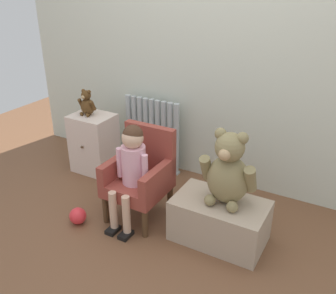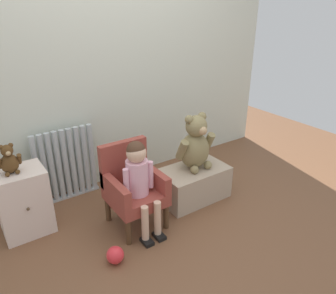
# 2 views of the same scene
# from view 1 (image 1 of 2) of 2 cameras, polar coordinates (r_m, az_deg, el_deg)

# --- Properties ---
(ground_plane) EXTENTS (6.00, 6.00, 0.00)m
(ground_plane) POSITION_cam_1_polar(r_m,az_deg,el_deg) (2.53, -5.30, -16.44)
(ground_plane) COLOR brown
(back_wall) EXTENTS (3.80, 0.05, 2.40)m
(back_wall) POSITION_cam_1_polar(r_m,az_deg,el_deg) (3.01, 7.60, 15.97)
(back_wall) COLOR beige
(back_wall) RESTS_ON ground_plane
(radiator) EXTENTS (0.56, 0.05, 0.67)m
(radiator) POSITION_cam_1_polar(r_m,az_deg,el_deg) (3.39, -2.44, 1.87)
(radiator) COLOR #A9B2B6
(radiator) RESTS_ON ground_plane
(small_dresser) EXTENTS (0.37, 0.32, 0.53)m
(small_dresser) POSITION_cam_1_polar(r_m,az_deg,el_deg) (3.44, -11.18, 0.58)
(small_dresser) COLOR beige
(small_dresser) RESTS_ON ground_plane
(child_armchair) EXTENTS (0.40, 0.42, 0.67)m
(child_armchair) POSITION_cam_1_polar(r_m,az_deg,el_deg) (2.73, -4.14, -4.10)
(child_armchair) COLOR brown
(child_armchair) RESTS_ON ground_plane
(child_figure) EXTENTS (0.25, 0.35, 0.75)m
(child_figure) POSITION_cam_1_polar(r_m,az_deg,el_deg) (2.58, -5.59, -2.23)
(child_figure) COLOR #E4AABE
(child_figure) RESTS_ON ground_plane
(low_bench) EXTENTS (0.62, 0.37, 0.30)m
(low_bench) POSITION_cam_1_polar(r_m,az_deg,el_deg) (2.59, 7.83, -11.04)
(low_bench) COLOR tan
(low_bench) RESTS_ON ground_plane
(large_teddy_bear) EXTENTS (0.37, 0.26, 0.50)m
(large_teddy_bear) POSITION_cam_1_polar(r_m,az_deg,el_deg) (2.41, 9.16, -3.74)
(large_teddy_bear) COLOR olive
(large_teddy_bear) RESTS_ON low_bench
(small_teddy_bear) EXTENTS (0.17, 0.12, 0.23)m
(small_teddy_bear) POSITION_cam_1_polar(r_m,az_deg,el_deg) (3.33, -12.23, 6.44)
(small_teddy_bear) COLOR #4F3318
(small_teddy_bear) RESTS_ON small_dresser
(toy_ball) EXTENTS (0.12, 0.12, 0.12)m
(toy_ball) POSITION_cam_1_polar(r_m,az_deg,el_deg) (2.84, -13.57, -10.16)
(toy_ball) COLOR red
(toy_ball) RESTS_ON ground_plane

